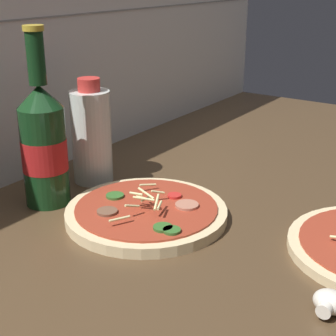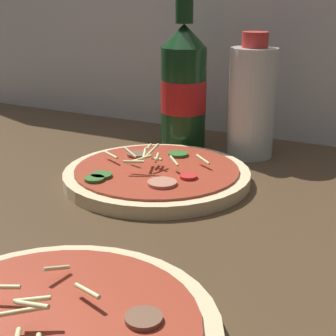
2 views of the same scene
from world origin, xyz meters
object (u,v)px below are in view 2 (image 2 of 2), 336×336
(pizza_near, at_px, (50,332))
(beer_bottle, at_px, (184,84))
(oil_bottle, at_px, (251,101))
(pizza_far, at_px, (157,175))

(pizza_near, relative_size, beer_bottle, 0.89)
(pizza_near, distance_m, oil_bottle, 0.50)
(pizza_far, xyz_separation_m, oil_bottle, (0.07, 0.17, 0.07))
(beer_bottle, bearing_deg, pizza_near, -74.37)
(pizza_near, bearing_deg, oil_bottle, 92.97)
(pizza_far, relative_size, oil_bottle, 1.33)
(beer_bottle, xyz_separation_m, oil_bottle, (0.11, 0.00, -0.02))
(pizza_near, xyz_separation_m, pizza_far, (-0.09, 0.32, 0.00))
(pizza_near, relative_size, oil_bottle, 1.35)
(oil_bottle, bearing_deg, pizza_near, -87.03)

